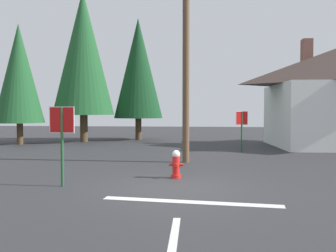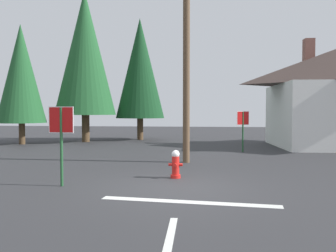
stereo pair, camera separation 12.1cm
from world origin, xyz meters
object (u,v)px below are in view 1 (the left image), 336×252
object	(u,v)px
pine_tree_mid_left	(138,68)
pine_tree_short_left	(19,74)
fire_hydrant	(176,164)
utility_pole	(186,57)
stop_sign_far	(242,123)
pine_tree_tall_left	(83,53)
stop_sign_near	(62,130)

from	to	relation	value
pine_tree_mid_left	pine_tree_short_left	distance (m)	8.21
fire_hydrant	pine_tree_short_left	bearing A→B (deg)	136.33
utility_pole	stop_sign_far	world-z (taller)	utility_pole
fire_hydrant	pine_tree_tall_left	distance (m)	15.84
stop_sign_near	stop_sign_far	distance (m)	10.95
pine_tree_mid_left	pine_tree_short_left	size ratio (longest dim) A/B	1.17
stop_sign_near	pine_tree_mid_left	distance (m)	17.00
stop_sign_far	pine_tree_tall_left	xyz separation A→B (m)	(-10.26, 5.02, 4.63)
stop_sign_far	fire_hydrant	bearing A→B (deg)	-109.60
utility_pole	pine_tree_short_left	size ratio (longest dim) A/B	1.07
utility_pole	pine_tree_tall_left	xyz separation A→B (m)	(-7.61, 9.22, 1.84)
stop_sign_near	stop_sign_far	bearing A→B (deg)	58.09
utility_pole	pine_tree_short_left	distance (m)	13.03
fire_hydrant	pine_tree_short_left	size ratio (longest dim) A/B	0.11
pine_tree_mid_left	stop_sign_far	bearing A→B (deg)	-46.57
pine_tree_tall_left	pine_tree_short_left	xyz separation A→B (m)	(-3.41, -2.28, -1.62)
fire_hydrant	pine_tree_tall_left	bearing A→B (deg)	120.60
fire_hydrant	stop_sign_far	xyz separation A→B (m)	(2.74, 7.70, 1.07)
stop_sign_near	utility_pole	size ratio (longest dim) A/B	0.27
stop_sign_near	pine_tree_mid_left	world-z (taller)	pine_tree_mid_left
utility_pole	pine_tree_tall_left	distance (m)	12.10
pine_tree_tall_left	pine_tree_short_left	distance (m)	4.41
stop_sign_near	pine_tree_tall_left	distance (m)	15.66
pine_tree_mid_left	pine_tree_short_left	bearing A→B (deg)	-146.34
stop_sign_far	pine_tree_short_left	world-z (taller)	pine_tree_short_left
pine_tree_mid_left	pine_tree_tall_left	bearing A→B (deg)	-146.45
stop_sign_near	pine_tree_short_left	xyz separation A→B (m)	(-7.89, 12.03, 2.92)
stop_sign_near	utility_pole	bearing A→B (deg)	58.34
stop_sign_near	pine_tree_tall_left	world-z (taller)	pine_tree_tall_left
utility_pole	pine_tree_tall_left	size ratio (longest dim) A/B	0.79
pine_tree_short_left	stop_sign_far	bearing A→B (deg)	-11.31
fire_hydrant	pine_tree_short_left	distance (m)	15.65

